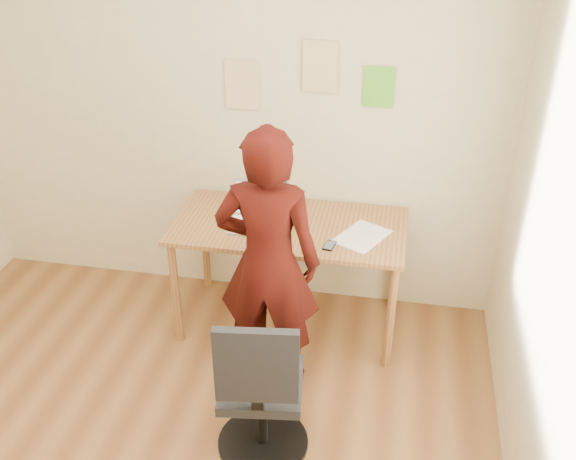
% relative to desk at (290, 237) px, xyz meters
% --- Properties ---
extents(room, '(3.58, 3.58, 2.78)m').
position_rel_desk_xyz_m(room, '(-0.47, -1.38, 0.70)').
color(room, brown).
rests_on(room, ground).
extents(desk, '(1.40, 0.70, 0.74)m').
position_rel_desk_xyz_m(desk, '(0.00, 0.00, 0.00)').
color(desk, '#A16C37').
rests_on(desk, ground).
extents(laptop, '(0.35, 0.31, 0.24)m').
position_rel_desk_xyz_m(laptop, '(-0.19, -0.03, 0.14)').
color(laptop, silver).
rests_on(laptop, desk).
extents(paper_sheet, '(0.36, 0.40, 0.00)m').
position_rel_desk_xyz_m(paper_sheet, '(0.44, -0.06, 0.09)').
color(paper_sheet, white).
rests_on(paper_sheet, desk).
extents(phone, '(0.07, 0.12, 0.01)m').
position_rel_desk_xyz_m(phone, '(0.27, -0.21, 0.09)').
color(phone, black).
rests_on(phone, desk).
extents(wall_note_left, '(0.21, 0.00, 0.30)m').
position_rel_desk_xyz_m(wall_note_left, '(-0.36, 0.36, 0.81)').
color(wall_note_left, '#DAB882').
rests_on(wall_note_left, room).
extents(wall_note_mid, '(0.21, 0.00, 0.30)m').
position_rel_desk_xyz_m(wall_note_mid, '(0.11, 0.36, 0.95)').
color(wall_note_mid, '#DAB882').
rests_on(wall_note_mid, room).
extents(wall_note_right, '(0.18, 0.00, 0.24)m').
position_rel_desk_xyz_m(wall_note_right, '(0.46, 0.36, 0.85)').
color(wall_note_right, '#5BBB2A').
rests_on(wall_note_right, room).
extents(office_chair, '(0.47, 0.47, 0.90)m').
position_rel_desk_xyz_m(office_chair, '(0.06, -1.09, -0.27)').
color(office_chair, black).
rests_on(office_chair, ground).
extents(person, '(0.57, 0.38, 1.56)m').
position_rel_desk_xyz_m(person, '(-0.02, -0.50, 0.13)').
color(person, '#330A06').
rests_on(person, ground).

